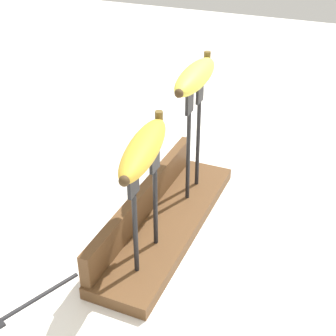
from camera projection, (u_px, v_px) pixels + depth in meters
ground_plane at (168, 229)px, 0.83m from camera, size 3.00×3.00×0.00m
wooden_board at (168, 224)px, 0.82m from camera, size 0.39×0.10×0.02m
board_backstop at (144, 200)px, 0.82m from camera, size 0.39×0.02×0.05m
fork_stand_left at (145, 201)px, 0.68m from camera, size 0.09×0.01×0.17m
fork_stand_right at (194, 132)px, 0.83m from camera, size 0.07×0.01×0.20m
banana_raised_left at (144, 148)px, 0.64m from camera, size 0.18×0.07×0.04m
banana_raised_right at (195, 76)px, 0.78m from camera, size 0.16×0.05×0.04m
fork_fallen_near at (15, 310)px, 0.67m from camera, size 0.15×0.08×0.01m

